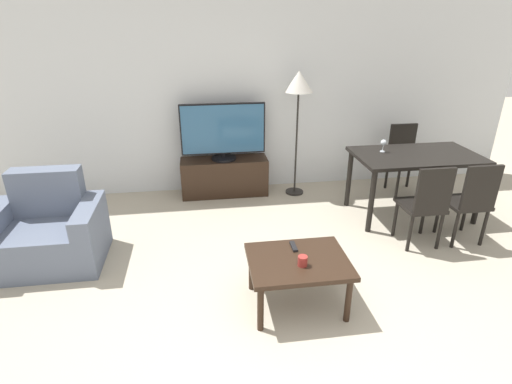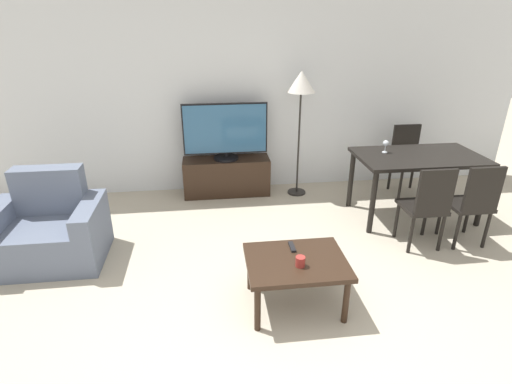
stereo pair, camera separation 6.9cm
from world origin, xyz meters
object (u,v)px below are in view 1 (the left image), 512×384
object	(u,v)px
coffee_table	(298,265)
dining_chair_near_right	(471,199)
tv_stand	(225,177)
tv	(223,132)
dining_table	(416,162)
cup_white_near	(303,261)
floor_lamp	(299,88)
remote_primary	(294,246)
armchair	(47,233)
dining_chair_far	(404,155)
wine_glass_left	(384,143)
dining_chair_near	(426,202)

from	to	relation	value
coffee_table	dining_chair_near_right	bearing A→B (deg)	20.01
tv_stand	coffee_table	distance (m)	2.40
tv	dining_table	distance (m)	2.35
coffee_table	cup_white_near	distance (m)	0.13
tv	floor_lamp	size ratio (longest dim) A/B	0.67
coffee_table	remote_primary	size ratio (longest dim) A/B	5.34
armchair	dining_chair_far	size ratio (longest dim) A/B	1.13
armchair	tv	world-z (taller)	tv
cup_white_near	wine_glass_left	world-z (taller)	wine_glass_left
dining_chair_near	tv_stand	bearing A→B (deg)	139.46
coffee_table	dining_chair_far	world-z (taller)	dining_chair_far
cup_white_near	armchair	bearing A→B (deg)	154.40
tv_stand	dining_chair_near_right	world-z (taller)	dining_chair_near_right
dining_chair_far	dining_chair_near_right	distance (m)	1.43
dining_chair_near	cup_white_near	world-z (taller)	dining_chair_near
cup_white_near	wine_glass_left	xyz separation A→B (m)	(1.37, 1.66, 0.39)
floor_lamp	dining_chair_far	bearing A→B (deg)	-4.19
dining_chair_near_right	cup_white_near	world-z (taller)	dining_chair_near_right
armchair	dining_chair_near	size ratio (longest dim) A/B	1.13
tv_stand	dining_chair_near	xyz separation A→B (m)	(1.91, -1.63, 0.25)
tv	dining_chair_near_right	world-z (taller)	tv
dining_table	remote_primary	bearing A→B (deg)	-144.03
floor_lamp	dining_chair_near_right	bearing A→B (deg)	-46.33
dining_table	remote_primary	size ratio (longest dim) A/B	9.40
dining_chair_near_right	floor_lamp	bearing A→B (deg)	133.67
dining_chair_far	armchair	bearing A→B (deg)	-164.58
remote_primary	tv_stand	bearing A→B (deg)	101.16
coffee_table	dining_chair_near	world-z (taller)	dining_chair_near
dining_chair_near	floor_lamp	size ratio (longest dim) A/B	0.56
dining_table	wine_glass_left	size ratio (longest dim) A/B	9.66
dining_table	dining_chair_near	bearing A→B (deg)	-109.10
armchair	tv_stand	xyz separation A→B (m)	(1.80, 1.37, -0.05)
dining_chair_far	remote_primary	size ratio (longest dim) A/B	6.04
coffee_table	wine_glass_left	xyz separation A→B (m)	(1.38, 1.57, 0.49)
armchair	dining_chair_far	xyz separation A→B (m)	(4.21, 1.16, 0.20)
cup_white_near	dining_table	bearing A→B (deg)	41.47
tv_stand	dining_table	distance (m)	2.39
tv	wine_glass_left	size ratio (longest dim) A/B	7.39
armchair	coffee_table	size ratio (longest dim) A/B	1.27
tv_stand	dining_table	size ratio (longest dim) A/B	0.81
dining_chair_near_right	remote_primary	size ratio (longest dim) A/B	6.04
dining_chair_far	wine_glass_left	size ratio (longest dim) A/B	6.20
dining_chair_near_right	floor_lamp	size ratio (longest dim) A/B	0.56
floor_lamp	remote_primary	world-z (taller)	floor_lamp
tv	cup_white_near	world-z (taller)	tv
cup_white_near	tv	bearing A→B (deg)	100.15
tv	cup_white_near	xyz separation A→B (m)	(0.44, -2.44, -0.39)
tv_stand	remote_primary	world-z (taller)	tv_stand
tv	dining_table	size ratio (longest dim) A/B	0.76
floor_lamp	coffee_table	bearing A→B (deg)	-102.87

